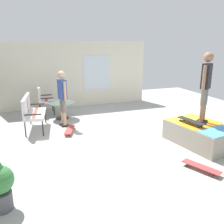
% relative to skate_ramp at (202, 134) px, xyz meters
% --- Properties ---
extents(ground_plane, '(12.00, 12.00, 0.10)m').
position_rel_skate_ramp_xyz_m(ground_plane, '(1.19, 1.78, -0.32)').
color(ground_plane, '#A8A8A3').
extents(house_facade, '(0.23, 6.00, 2.59)m').
position_rel_skate_ramp_xyz_m(house_facade, '(4.99, 2.26, 1.03)').
color(house_facade, silver).
rests_on(house_facade, ground_plane).
extents(skate_ramp, '(1.92, 2.09, 0.54)m').
position_rel_skate_ramp_xyz_m(skate_ramp, '(0.00, 0.00, 0.00)').
color(skate_ramp, gray).
rests_on(skate_ramp, ground_plane).
extents(patio_bench, '(1.31, 0.72, 1.02)m').
position_rel_skate_ramp_xyz_m(patio_bench, '(2.57, 4.08, 0.34)').
color(patio_bench, '#2D2823').
rests_on(patio_bench, ground_plane).
extents(patio_chair_near_house, '(0.62, 0.55, 1.02)m').
position_rel_skate_ramp_xyz_m(patio_chair_near_house, '(4.18, 3.62, 0.34)').
color(patio_chair_near_house, '#2D2823').
rests_on(patio_chair_near_house, ground_plane).
extents(patio_table, '(0.90, 0.90, 0.57)m').
position_rel_skate_ramp_xyz_m(patio_table, '(3.37, 3.08, 0.13)').
color(patio_table, '#2D2823').
rests_on(patio_table, ground_plane).
extents(person_watching, '(0.47, 0.30, 1.72)m').
position_rel_skate_ramp_xyz_m(person_watching, '(2.61, 3.13, 0.74)').
color(person_watching, black).
rests_on(person_watching, ground_plane).
extents(person_skater, '(0.36, 0.41, 1.77)m').
position_rel_skate_ramp_xyz_m(person_skater, '(0.10, -0.04, 1.31)').
color(person_skater, black).
rests_on(person_skater, skate_ramp).
extents(skateboard_by_bench, '(0.82, 0.47, 0.10)m').
position_rel_skate_ramp_xyz_m(skateboard_by_bench, '(1.95, 3.07, -0.19)').
color(skateboard_by_bench, '#B23838').
rests_on(skateboard_by_bench, ground_plane).
extents(skateboard_spare, '(0.81, 0.50, 0.10)m').
position_rel_skate_ramp_xyz_m(skateboard_spare, '(-1.16, 0.93, -0.19)').
color(skateboard_spare, '#B23838').
rests_on(skateboard_spare, ground_plane).
extents(skateboard_on_ramp, '(0.82, 0.33, 0.10)m').
position_rel_skate_ramp_xyz_m(skateboard_on_ramp, '(0.08, 0.31, 0.36)').
color(skateboard_on_ramp, black).
rests_on(skateboard_on_ramp, skate_ramp).
extents(potted_plant, '(0.44, 0.44, 0.92)m').
position_rel_skate_ramp_xyz_m(potted_plant, '(-1.09, 4.67, 0.20)').
color(potted_plant, '#515156').
rests_on(potted_plant, ground_plane).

